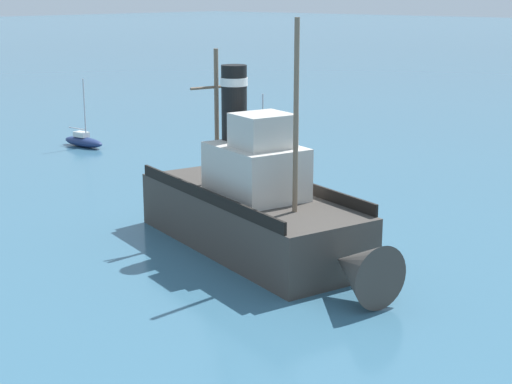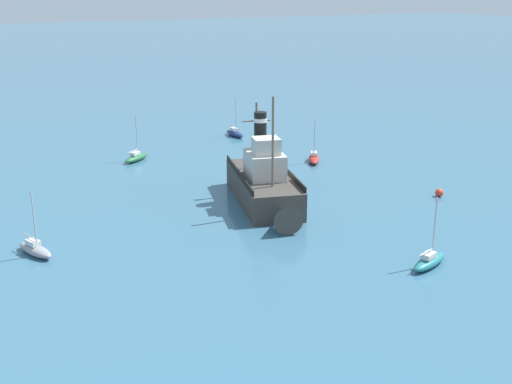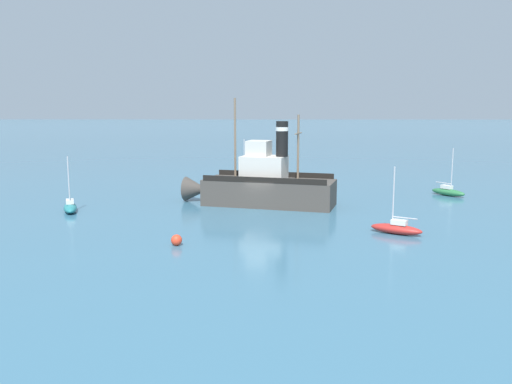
# 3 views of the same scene
# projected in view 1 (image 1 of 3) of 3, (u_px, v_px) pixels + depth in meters

# --- Properties ---
(ground_plane) EXTENTS (600.00, 600.00, 0.00)m
(ground_plane) POSITION_uv_depth(u_px,v_px,m) (288.00, 244.00, 34.63)
(ground_plane) COLOR #38667F
(old_tugboat) EXTENTS (7.37, 14.78, 9.90)m
(old_tugboat) POSITION_uv_depth(u_px,v_px,m) (257.00, 210.00, 33.22)
(old_tugboat) COLOR #423D38
(old_tugboat) RESTS_ON ground
(sailboat_red) EXTENTS (2.93, 3.81, 4.90)m
(sailboat_red) POSITION_uv_depth(u_px,v_px,m) (261.00, 166.00, 48.08)
(sailboat_red) COLOR #B22823
(sailboat_red) RESTS_ON ground
(sailboat_navy) EXTENTS (1.34, 3.86, 4.90)m
(sailboat_navy) POSITION_uv_depth(u_px,v_px,m) (83.00, 141.00, 56.19)
(sailboat_navy) COLOR navy
(sailboat_navy) RESTS_ON ground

